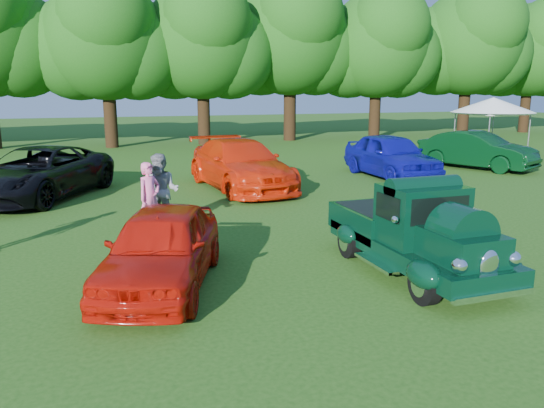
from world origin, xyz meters
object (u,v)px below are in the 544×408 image
object	(u,v)px
red_convertible	(162,247)
canopy_tent	(493,105)
back_car_orange	(241,164)
spectator_pink	(150,198)
back_car_black	(38,173)
back_car_blue	(391,156)
back_car_green	(477,150)
hero_pickup	(414,234)
spectator_grey	(161,191)

from	to	relation	value
red_convertible	canopy_tent	size ratio (longest dim) A/B	1.01
back_car_orange	spectator_pink	bearing A→B (deg)	-132.09
spectator_pink	canopy_tent	world-z (taller)	canopy_tent
back_car_black	canopy_tent	distance (m)	20.49
back_car_blue	spectator_pink	bearing A→B (deg)	-150.39
red_convertible	back_car_black	xyz separation A→B (m)	(-2.55, 8.81, 0.11)
canopy_tent	back_car_green	bearing A→B (deg)	-138.33
hero_pickup	back_car_blue	bearing A→B (deg)	60.47
hero_pickup	red_convertible	distance (m)	4.52
spectator_pink	back_car_blue	bearing A→B (deg)	-6.90
back_car_blue	back_car_green	distance (m)	4.68
back_car_black	back_car_blue	bearing A→B (deg)	28.16
back_car_green	canopy_tent	world-z (taller)	canopy_tent
back_car_blue	back_car_orange	bearing A→B (deg)	-174.69
hero_pickup	spectator_grey	bearing A→B (deg)	129.58
spectator_grey	canopy_tent	distance (m)	19.01
back_car_green	back_car_black	bearing A→B (deg)	157.49
back_car_blue	red_convertible	bearing A→B (deg)	-136.90
spectator_pink	spectator_grey	bearing A→B (deg)	12.66
spectator_grey	canopy_tent	size ratio (longest dim) A/B	0.46
hero_pickup	spectator_pink	distance (m)	6.08
hero_pickup	red_convertible	world-z (taller)	hero_pickup
back_car_green	spectator_grey	bearing A→B (deg)	176.93
spectator_grey	canopy_tent	world-z (taller)	canopy_tent
back_car_black	spectator_pink	world-z (taller)	spectator_pink
red_convertible	spectator_pink	world-z (taller)	spectator_pink
hero_pickup	canopy_tent	world-z (taller)	canopy_tent
hero_pickup	back_car_black	distance (m)	11.87
back_car_blue	spectator_pink	xyz separation A→B (m)	(-9.60, -5.12, -0.00)
back_car_blue	back_car_green	world-z (taller)	back_car_blue
red_convertible	back_car_blue	size ratio (longest dim) A/B	0.82
back_car_blue	canopy_tent	xyz separation A→B (m)	(7.74, 3.53, 1.71)
back_car_green	spectator_pink	bearing A→B (deg)	177.71
back_car_blue	spectator_grey	bearing A→B (deg)	-151.26
red_convertible	canopy_tent	bearing A→B (deg)	55.94
back_car_green	hero_pickup	bearing A→B (deg)	-159.04
hero_pickup	spectator_grey	world-z (taller)	spectator_grey
back_car_blue	spectator_grey	size ratio (longest dim) A/B	2.71
back_car_blue	canopy_tent	size ratio (longest dim) A/B	1.24
canopy_tent	red_convertible	bearing A→B (deg)	-145.12
hero_pickup	canopy_tent	xyz separation A→B (m)	(13.12, 13.03, 1.83)
red_convertible	spectator_grey	size ratio (longest dim) A/B	2.22
red_convertible	back_car_blue	distance (m)	13.14
back_car_black	canopy_tent	size ratio (longest dim) A/B	1.44
red_convertible	back_car_green	bearing A→B (deg)	54.30
back_car_black	spectator_pink	bearing A→B (deg)	-33.45
canopy_tent	back_car_orange	bearing A→B (deg)	-164.10
hero_pickup	back_car_black	size ratio (longest dim) A/B	0.74
hero_pickup	back_car_blue	xyz separation A→B (m)	(5.38, 9.50, 0.12)
back_car_orange	back_car_green	size ratio (longest dim) A/B	1.19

